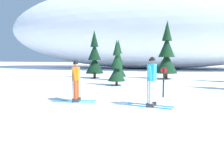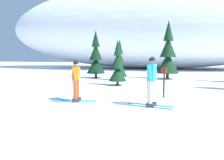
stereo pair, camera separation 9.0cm
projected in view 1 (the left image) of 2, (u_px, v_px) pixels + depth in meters
The scene contains 9 objects.
ground_plane at pixel (105, 109), 7.80m from camera, with size 120.00×120.00×0.00m, color white.
skier_cyan_jacket at pixel (152, 80), 8.05m from camera, with size 1.84×0.82×1.85m.
skier_orange_jacket at pixel (76, 81), 8.94m from camera, with size 1.84×0.78×1.70m.
pine_tree_far_left at pixel (95, 58), 18.82m from camera, with size 1.59×1.59×4.12m.
pine_tree_left at pixel (118, 63), 17.04m from camera, with size 1.24×1.24×3.20m.
pine_tree_center_left at pixel (117, 66), 13.99m from camera, with size 1.14×1.14×2.94m.
pine_tree_center_right at pixel (167, 55), 18.06m from camera, with size 1.87×1.87×4.83m.
snow_ridge_background at pixel (150, 27), 33.15m from camera, with size 47.08×17.06×12.77m, color white.
trail_marker_post at pixel (164, 80), 9.89m from camera, with size 0.28×0.07×1.39m.
Camera 1 is at (2.17, -7.33, 1.86)m, focal length 34.89 mm.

